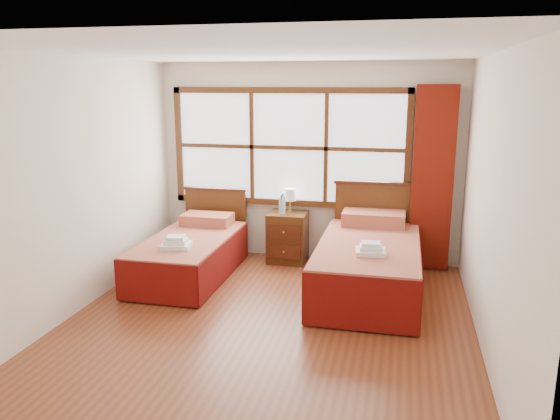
# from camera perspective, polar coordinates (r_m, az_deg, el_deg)

# --- Properties ---
(floor) EXTENTS (4.50, 4.50, 0.00)m
(floor) POSITION_cam_1_polar(r_m,az_deg,el_deg) (5.50, -1.43, -11.94)
(floor) COLOR brown
(floor) RESTS_ON ground
(ceiling) EXTENTS (4.50, 4.50, 0.00)m
(ceiling) POSITION_cam_1_polar(r_m,az_deg,el_deg) (4.99, -1.60, 16.23)
(ceiling) COLOR white
(ceiling) RESTS_ON wall_back
(wall_back) EXTENTS (4.00, 0.00, 4.00)m
(wall_back) POSITION_cam_1_polar(r_m,az_deg,el_deg) (7.26, 2.91, 4.95)
(wall_back) COLOR silver
(wall_back) RESTS_ON floor
(wall_left) EXTENTS (0.00, 4.50, 4.50)m
(wall_left) POSITION_cam_1_polar(r_m,az_deg,el_deg) (5.90, -20.69, 2.23)
(wall_left) COLOR silver
(wall_left) RESTS_ON floor
(wall_right) EXTENTS (0.00, 4.50, 4.50)m
(wall_right) POSITION_cam_1_polar(r_m,az_deg,el_deg) (4.99, 21.33, 0.32)
(wall_right) COLOR silver
(wall_right) RESTS_ON floor
(window) EXTENTS (3.16, 0.06, 1.56)m
(window) POSITION_cam_1_polar(r_m,az_deg,el_deg) (7.24, 0.91, 6.54)
(window) COLOR white
(window) RESTS_ON wall_back
(curtain) EXTENTS (0.50, 0.16, 2.30)m
(curtain) POSITION_cam_1_polar(r_m,az_deg,el_deg) (7.04, 15.64, 3.16)
(curtain) COLOR maroon
(curtain) RESTS_ON wall_back
(bed_left) EXTENTS (0.96, 1.98, 0.93)m
(bed_left) POSITION_cam_1_polar(r_m,az_deg,el_deg) (6.84, -9.28, -4.46)
(bed_left) COLOR #421D0D
(bed_left) RESTS_ON floor
(bed_right) EXTENTS (1.13, 2.19, 1.10)m
(bed_right) POSITION_cam_1_polar(r_m,az_deg,el_deg) (6.35, 9.27, -5.35)
(bed_right) COLOR #421D0D
(bed_right) RESTS_ON floor
(nightstand) EXTENTS (0.50, 0.49, 0.66)m
(nightstand) POSITION_cam_1_polar(r_m,az_deg,el_deg) (7.25, 0.79, -2.86)
(nightstand) COLOR #4B2910
(nightstand) RESTS_ON floor
(towels_left) EXTENTS (0.37, 0.34, 0.14)m
(towels_left) POSITION_cam_1_polar(r_m,az_deg,el_deg) (6.34, -10.81, -3.41)
(towels_left) COLOR white
(towels_left) RESTS_ON bed_left
(towels_right) EXTENTS (0.33, 0.30, 0.13)m
(towels_right) POSITION_cam_1_polar(r_m,az_deg,el_deg) (5.77, 9.45, -4.08)
(towels_right) COLOR white
(towels_right) RESTS_ON bed_right
(lamp) EXTENTS (0.16, 0.16, 0.31)m
(lamp) POSITION_cam_1_polar(r_m,az_deg,el_deg) (7.20, 1.07, 1.54)
(lamp) COLOR gold
(lamp) RESTS_ON nightstand
(bottle_near) EXTENTS (0.07, 0.07, 0.27)m
(bottle_near) POSITION_cam_1_polar(r_m,az_deg,el_deg) (7.10, 0.27, 0.57)
(bottle_near) COLOR #A4BBD3
(bottle_near) RESTS_ON nightstand
(bottle_far) EXTENTS (0.07, 0.07, 0.25)m
(bottle_far) POSITION_cam_1_polar(r_m,az_deg,el_deg) (7.08, 0.15, 0.47)
(bottle_far) COLOR #A4BBD3
(bottle_far) RESTS_ON nightstand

